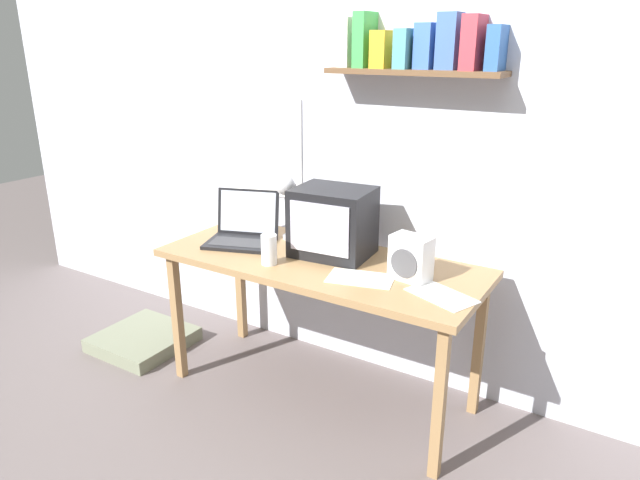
% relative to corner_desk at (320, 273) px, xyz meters
% --- Properties ---
extents(ground_plane, '(12.00, 12.00, 0.00)m').
position_rel_corner_desk_xyz_m(ground_plane, '(0.00, 0.00, -0.68)').
color(ground_plane, '#685D5D').
extents(back_wall, '(5.60, 0.24, 2.60)m').
position_rel_corner_desk_xyz_m(back_wall, '(0.00, 0.43, 0.63)').
color(back_wall, silver).
rests_on(back_wall, ground_plane).
extents(corner_desk, '(1.59, 0.65, 0.75)m').
position_rel_corner_desk_xyz_m(corner_desk, '(0.00, 0.00, 0.00)').
color(corner_desk, '#9D774B').
rests_on(corner_desk, ground_plane).
extents(crt_monitor, '(0.39, 0.33, 0.33)m').
position_rel_corner_desk_xyz_m(crt_monitor, '(0.02, 0.09, 0.24)').
color(crt_monitor, black).
rests_on(crt_monitor, corner_desk).
extents(laptop, '(0.42, 0.39, 0.26)m').
position_rel_corner_desk_xyz_m(laptop, '(-0.49, 0.02, 0.13)').
color(laptop, black).
rests_on(laptop, corner_desk).
extents(desk_lamp, '(0.14, 0.18, 0.35)m').
position_rel_corner_desk_xyz_m(desk_lamp, '(-0.29, 0.16, 0.31)').
color(desk_lamp, silver).
rests_on(desk_lamp, corner_desk).
extents(juice_glass, '(0.08, 0.08, 0.15)m').
position_rel_corner_desk_xyz_m(juice_glass, '(-0.17, -0.18, 0.13)').
color(juice_glass, white).
rests_on(juice_glass, corner_desk).
extents(space_heater, '(0.19, 0.14, 0.20)m').
position_rel_corner_desk_xyz_m(space_heater, '(0.47, 0.01, 0.17)').
color(space_heater, white).
rests_on(space_heater, corner_desk).
extents(open_notebook, '(0.33, 0.24, 0.00)m').
position_rel_corner_desk_xyz_m(open_notebook, '(0.28, -0.11, 0.07)').
color(open_notebook, white).
rests_on(open_notebook, corner_desk).
extents(printed_handout, '(0.32, 0.26, 0.00)m').
position_rel_corner_desk_xyz_m(printed_handout, '(0.65, -0.09, 0.07)').
color(printed_handout, white).
rests_on(printed_handout, corner_desk).
extents(floor_cushion, '(0.50, 0.50, 0.08)m').
position_rel_corner_desk_xyz_m(floor_cushion, '(-1.17, -0.15, -0.64)').
color(floor_cushion, gray).
rests_on(floor_cushion, ground_plane).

